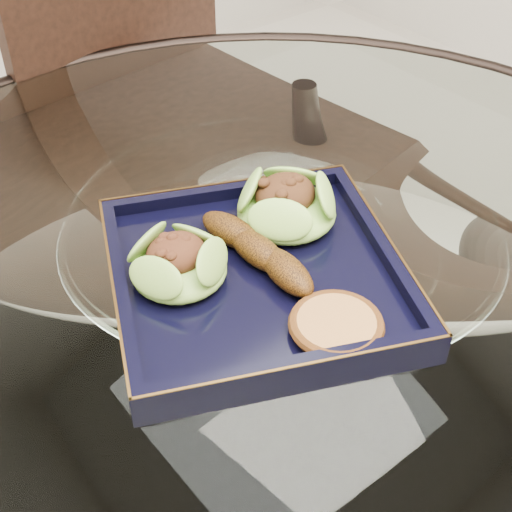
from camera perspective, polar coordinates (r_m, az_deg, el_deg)
dining_table at (r=0.84m, az=1.71°, el=-8.86°), size 1.13×1.13×0.77m
dining_chair at (r=1.24m, az=-6.51°, el=4.47°), size 0.43×0.43×0.92m
navy_plate at (r=0.68m, az=0.00°, el=-1.92°), size 0.36×0.36×0.02m
lettuce_wrap_left at (r=0.66m, az=-6.21°, el=-0.73°), size 0.09×0.09×0.03m
lettuce_wrap_right at (r=0.73m, az=2.47°, el=3.94°), size 0.13×0.13×0.04m
roasted_plantain at (r=0.68m, az=0.16°, el=0.44°), size 0.04×0.15×0.03m
crumb_patty at (r=0.62m, az=6.43°, el=-5.60°), size 0.08×0.08×0.01m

